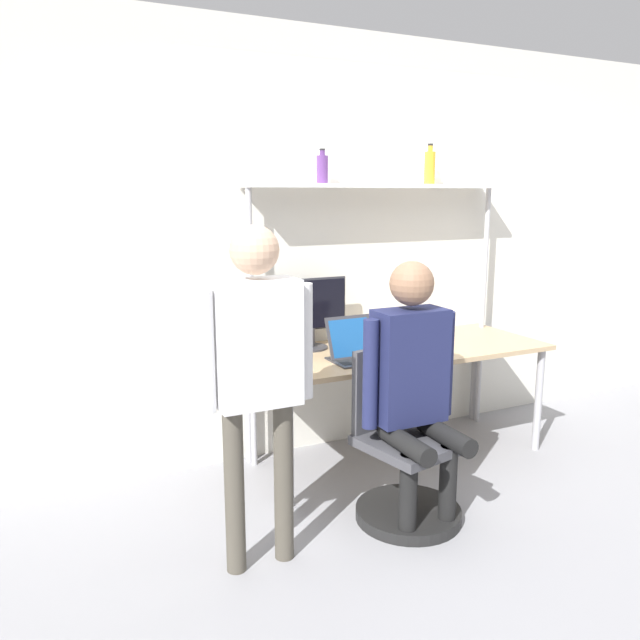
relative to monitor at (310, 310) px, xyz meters
name	(u,v)px	position (x,y,z in m)	size (l,w,h in m)	color
ground_plane	(432,480)	(0.51, -0.64, -0.98)	(12.00, 12.00, 0.00)	gray
wall_back	(367,245)	(0.51, 0.18, 0.37)	(8.00, 0.06, 2.70)	silver
desk	(398,358)	(0.51, -0.24, -0.31)	(1.92, 0.77, 0.73)	tan
shelf_unit	(379,228)	(0.51, 0.03, 0.50)	(1.82, 0.22, 1.76)	white
monitor	(310,310)	(0.00, 0.00, 0.00)	(0.49, 0.22, 0.45)	#333338
laptop	(353,348)	(0.12, -0.36, -0.18)	(0.30, 0.26, 0.25)	#333338
cell_phone	(397,355)	(0.39, -0.40, -0.24)	(0.07, 0.15, 0.01)	black
office_chair	(404,468)	(0.12, -0.92, -0.70)	(0.56, 0.56, 0.90)	black
person_seated	(413,374)	(0.13, -0.97, -0.17)	(0.54, 0.47, 1.37)	black
person_standing	(257,358)	(-0.72, -1.01, 0.02)	(0.53, 0.21, 1.57)	#4C473D
bottle_purple	(322,169)	(0.10, 0.03, 0.87)	(0.07, 0.07, 0.21)	#593372
bottle_amber	(430,167)	(0.89, 0.03, 0.89)	(0.07, 0.07, 0.26)	gold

